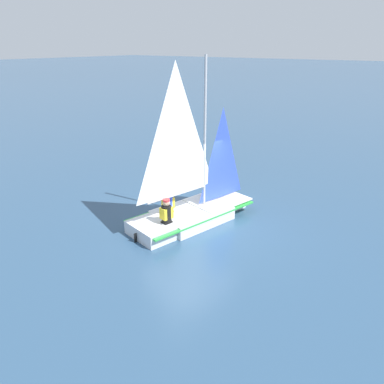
% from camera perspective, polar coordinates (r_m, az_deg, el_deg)
% --- Properties ---
extents(ground_plane, '(260.00, 260.00, 0.00)m').
position_cam_1_polar(ground_plane, '(12.31, 0.00, -4.36)').
color(ground_plane, '#2D4C6B').
extents(sailboat_main, '(2.55, 4.46, 5.12)m').
position_cam_1_polar(sailboat_main, '(12.00, -0.14, -1.48)').
color(sailboat_main, silver).
rests_on(sailboat_main, ground_plane).
extents(sailor_helm, '(0.36, 0.39, 1.16)m').
position_cam_1_polar(sailor_helm, '(11.85, -3.65, -2.11)').
color(sailor_helm, black).
rests_on(sailor_helm, ground_plane).
extents(sailor_crew, '(0.36, 0.39, 1.16)m').
position_cam_1_polar(sailor_crew, '(11.18, -3.89, -3.64)').
color(sailor_crew, black).
rests_on(sailor_crew, ground_plane).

